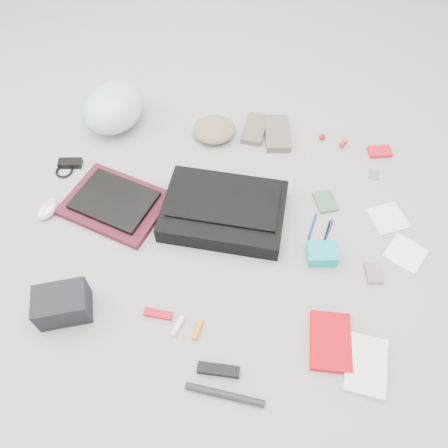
# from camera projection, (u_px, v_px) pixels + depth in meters

# --- Properties ---
(ground_plane) EXTENTS (4.00, 4.00, 0.00)m
(ground_plane) POSITION_uv_depth(u_px,v_px,m) (224.00, 231.00, 1.76)
(ground_plane) COLOR gray
(messenger_bag) EXTENTS (0.50, 0.37, 0.08)m
(messenger_bag) POSITION_uv_depth(u_px,v_px,m) (224.00, 211.00, 1.77)
(messenger_bag) COLOR black
(messenger_bag) RESTS_ON ground_plane
(bag_flap) EXTENTS (0.44, 0.22, 0.01)m
(bag_flap) POSITION_uv_depth(u_px,v_px,m) (224.00, 204.00, 1.73)
(bag_flap) COLOR black
(bag_flap) RESTS_ON messenger_bag
(laptop_sleeve) EXTENTS (0.47, 0.41, 0.03)m
(laptop_sleeve) POSITION_uv_depth(u_px,v_px,m) (115.00, 204.00, 1.82)
(laptop_sleeve) COLOR #45121E
(laptop_sleeve) RESTS_ON ground_plane
(laptop) EXTENTS (0.37, 0.31, 0.02)m
(laptop) POSITION_uv_depth(u_px,v_px,m) (114.00, 200.00, 1.80)
(laptop) COLOR black
(laptop) RESTS_ON laptop_sleeve
(bike_helmet) EXTENTS (0.33, 0.38, 0.20)m
(bike_helmet) POSITION_uv_depth(u_px,v_px,m) (114.00, 107.00, 2.04)
(bike_helmet) COLOR #B1E2D7
(bike_helmet) RESTS_ON ground_plane
(beanie) EXTENTS (0.24, 0.23, 0.07)m
(beanie) POSITION_uv_depth(u_px,v_px,m) (214.00, 130.00, 2.05)
(beanie) COLOR #7B6B52
(beanie) RESTS_ON ground_plane
(mitten_left) EXTENTS (0.12, 0.20, 0.03)m
(mitten_left) POSITION_uv_depth(u_px,v_px,m) (255.00, 129.00, 2.08)
(mitten_left) COLOR brown
(mitten_left) RESTS_ON ground_plane
(mitten_right) EXTENTS (0.14, 0.24, 0.03)m
(mitten_right) POSITION_uv_depth(u_px,v_px,m) (277.00, 133.00, 2.06)
(mitten_right) COLOR #64564F
(mitten_right) RESTS_ON ground_plane
(power_brick) EXTENTS (0.11, 0.06, 0.03)m
(power_brick) POSITION_uv_depth(u_px,v_px,m) (70.00, 163.00, 1.95)
(power_brick) COLOR black
(power_brick) RESTS_ON ground_plane
(cable_coil) EXTENTS (0.10, 0.10, 0.01)m
(cable_coil) POSITION_uv_depth(u_px,v_px,m) (64.00, 171.00, 1.94)
(cable_coil) COLOR black
(cable_coil) RESTS_ON ground_plane
(mouse) EXTENTS (0.09, 0.13, 0.04)m
(mouse) POSITION_uv_depth(u_px,v_px,m) (48.00, 209.00, 1.80)
(mouse) COLOR silver
(mouse) RESTS_ON ground_plane
(camera_bag) EXTENTS (0.21, 0.18, 0.12)m
(camera_bag) POSITION_uv_depth(u_px,v_px,m) (63.00, 304.00, 1.52)
(camera_bag) COLOR black
(camera_bag) RESTS_ON ground_plane
(multitool) EXTENTS (0.10, 0.03, 0.02)m
(multitool) POSITION_uv_depth(u_px,v_px,m) (158.00, 314.00, 1.55)
(multitool) COLOR #AF0217
(multitool) RESTS_ON ground_plane
(toiletry_tube_white) EXTENTS (0.04, 0.08, 0.02)m
(toiletry_tube_white) POSITION_uv_depth(u_px,v_px,m) (177.00, 326.00, 1.52)
(toiletry_tube_white) COLOR silver
(toiletry_tube_white) RESTS_ON ground_plane
(toiletry_tube_orange) EXTENTS (0.03, 0.07, 0.02)m
(toiletry_tube_orange) POSITION_uv_depth(u_px,v_px,m) (198.00, 330.00, 1.51)
(toiletry_tube_orange) COLOR orange
(toiletry_tube_orange) RESTS_ON ground_plane
(u_lock) EXTENTS (0.14, 0.04, 0.03)m
(u_lock) POSITION_uv_depth(u_px,v_px,m) (218.00, 370.00, 1.43)
(u_lock) COLOR black
(u_lock) RESTS_ON ground_plane
(bike_pump) EXTENTS (0.26, 0.05, 0.02)m
(bike_pump) POSITION_uv_depth(u_px,v_px,m) (225.00, 395.00, 1.39)
(bike_pump) COLOR black
(bike_pump) RESTS_ON ground_plane
(book_red) EXTENTS (0.14, 0.21, 0.02)m
(book_red) POSITION_uv_depth(u_px,v_px,m) (330.00, 341.00, 1.49)
(book_red) COLOR #C6020F
(book_red) RESTS_ON ground_plane
(book_white) EXTENTS (0.16, 0.21, 0.02)m
(book_white) POSITION_uv_depth(u_px,v_px,m) (366.00, 365.00, 1.45)
(book_white) COLOR silver
(book_white) RESTS_ON ground_plane
(notepad) EXTENTS (0.11, 0.13, 0.01)m
(notepad) POSITION_uv_depth(u_px,v_px,m) (325.00, 202.00, 1.84)
(notepad) COLOR #386242
(notepad) RESTS_ON ground_plane
(pen_blue) EXTENTS (0.04, 0.15, 0.01)m
(pen_blue) POSITION_uv_depth(u_px,v_px,m) (312.00, 229.00, 1.76)
(pen_blue) COLOR navy
(pen_blue) RESTS_ON ground_plane
(pen_black) EXTENTS (0.04, 0.13, 0.01)m
(pen_black) POSITION_uv_depth(u_px,v_px,m) (327.00, 233.00, 1.75)
(pen_black) COLOR black
(pen_black) RESTS_ON ground_plane
(pen_navy) EXTENTS (0.04, 0.12, 0.01)m
(pen_navy) POSITION_uv_depth(u_px,v_px,m) (329.00, 231.00, 1.76)
(pen_navy) COLOR navy
(pen_navy) RESTS_ON ground_plane
(accordion_wallet) EXTENTS (0.12, 0.10, 0.06)m
(accordion_wallet) POSITION_uv_depth(u_px,v_px,m) (322.00, 254.00, 1.67)
(accordion_wallet) COLOR #0EAEB7
(accordion_wallet) RESTS_ON ground_plane
(card_deck) EXTENTS (0.07, 0.09, 0.02)m
(card_deck) POSITION_uv_depth(u_px,v_px,m) (373.00, 273.00, 1.64)
(card_deck) COLOR gray
(card_deck) RESTS_ON ground_plane
(napkin_top) EXTENTS (0.18, 0.18, 0.01)m
(napkin_top) POSITION_uv_depth(u_px,v_px,m) (388.00, 218.00, 1.79)
(napkin_top) COLOR white
(napkin_top) RESTS_ON ground_plane
(napkin_bottom) EXTENTS (0.18, 0.18, 0.01)m
(napkin_bottom) POSITION_uv_depth(u_px,v_px,m) (406.00, 254.00, 1.70)
(napkin_bottom) COLOR white
(napkin_bottom) RESTS_ON ground_plane
(lollipop_a) EXTENTS (0.04, 0.04, 0.03)m
(lollipop_a) POSITION_uv_depth(u_px,v_px,m) (322.00, 137.00, 2.05)
(lollipop_a) COLOR #A20D0D
(lollipop_a) RESTS_ON ground_plane
(lollipop_b) EXTENTS (0.03, 0.03, 0.03)m
(lollipop_b) POSITION_uv_depth(u_px,v_px,m) (342.00, 145.00, 2.02)
(lollipop_b) COLOR #A5251C
(lollipop_b) RESTS_ON ground_plane
(lollipop_c) EXTENTS (0.03, 0.03, 0.03)m
(lollipop_c) POSITION_uv_depth(u_px,v_px,m) (345.00, 141.00, 2.03)
(lollipop_c) COLOR #AC371C
(lollipop_c) RESTS_ON ground_plane
(altoids_tin) EXTENTS (0.11, 0.08, 0.02)m
(altoids_tin) POSITION_uv_depth(u_px,v_px,m) (380.00, 152.00, 2.00)
(altoids_tin) COLOR red
(altoids_tin) RESTS_ON ground_plane
(stamp_sheet) EXTENTS (0.05, 0.06, 0.00)m
(stamp_sheet) POSITION_uv_depth(u_px,v_px,m) (374.00, 175.00, 1.93)
(stamp_sheet) COLOR slate
(stamp_sheet) RESTS_ON ground_plane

